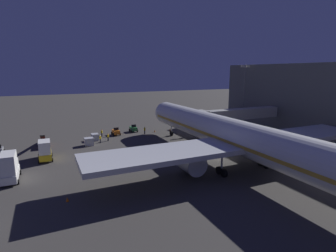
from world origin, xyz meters
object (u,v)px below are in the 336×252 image
at_px(ground_crew_by_tug, 145,130).
at_px(airliner_at_gate, 246,141).
at_px(cargo_truck_aft, 45,150).
at_px(traffic_cone_wingtip_svc_side, 67,199).
at_px(ops_van, 9,167).
at_px(traffic_cone_nose_starboard, 155,131).
at_px(ground_crew_near_nose_gear, 102,133).
at_px(jet_bridge, 231,115).
at_px(traffic_cone_nose_port, 170,129).
at_px(apron_floodlight_mast, 244,90).
at_px(baggage_container_far_row, 89,142).
at_px(baggage_container_near_belt, 95,137).
at_px(ground_crew_marshaller_fwd, 100,139).
at_px(pushback_tug, 133,129).
at_px(belt_loader, 43,143).
at_px(ground_crew_by_belt_loader, 108,137).

bearing_deg(ground_crew_by_tug, airliner_at_gate, 100.01).
height_order(cargo_truck_aft, traffic_cone_wingtip_svc_side, cargo_truck_aft).
relative_size(ops_van, traffic_cone_nose_starboard, 10.33).
xyz_separation_m(airliner_at_gate, cargo_truck_aft, (28.25, -19.48, -3.26)).
xyz_separation_m(ops_van, ground_crew_near_nose_gear, (-17.20, -21.49, -1.11)).
relative_size(traffic_cone_nose_starboard, traffic_cone_wingtip_svc_side, 1.00).
xyz_separation_m(jet_bridge, traffic_cone_nose_port, (10.63, -11.80, -4.95)).
bearing_deg(traffic_cone_wingtip_svc_side, airliner_at_gate, 177.16).
relative_size(ops_van, traffic_cone_nose_port, 10.33).
bearing_deg(apron_floodlight_mast, cargo_truck_aft, 12.05).
relative_size(ops_van, ground_crew_near_nose_gear, 3.24).
bearing_deg(baggage_container_far_row, baggage_container_near_belt, -116.22).
height_order(airliner_at_gate, traffic_cone_nose_starboard, airliner_at_gate).
bearing_deg(ground_crew_by_tug, ground_crew_marshaller_fwd, 17.64).
bearing_deg(baggage_container_near_belt, traffic_cone_wingtip_svc_side, 73.98).
height_order(apron_floodlight_mast, ground_crew_near_nose_gear, apron_floodlight_mast).
height_order(pushback_tug, cargo_truck_aft, cargo_truck_aft).
xyz_separation_m(baggage_container_near_belt, traffic_cone_wingtip_svc_side, (8.21, 28.61, -0.49)).
xyz_separation_m(baggage_container_near_belt, traffic_cone_nose_starboard, (-15.64, -2.25, -0.49)).
xyz_separation_m(ground_crew_by_tug, traffic_cone_wingtip_svc_side, (20.61, 29.52, -0.75)).
distance_m(baggage_container_far_row, traffic_cone_wingtip_svc_side, 25.55).
height_order(ops_van, traffic_cone_nose_starboard, ops_van).
bearing_deg(ops_van, ground_crew_marshaller_fwd, -134.89).
distance_m(ground_crew_by_tug, traffic_cone_nose_port, 7.79).
bearing_deg(belt_loader, cargo_truck_aft, 91.73).
bearing_deg(airliner_at_gate, ground_crew_by_belt_loader, -61.57).
relative_size(airliner_at_gate, apron_floodlight_mast, 3.86).
distance_m(baggage_container_near_belt, ground_crew_by_tug, 12.43).
bearing_deg(ops_van, ground_crew_by_belt_loader, -136.47).
xyz_separation_m(ground_crew_by_belt_loader, traffic_cone_nose_starboard, (-13.00, -4.06, -0.66)).
bearing_deg(apron_floodlight_mast, ground_crew_by_tug, 0.27).
height_order(baggage_container_near_belt, ground_crew_by_tug, ground_crew_by_tug).
relative_size(airliner_at_gate, pushback_tug, 28.47).
relative_size(ops_van, baggage_container_far_row, 3.12).
height_order(ops_van, ground_crew_marshaller_fwd, ops_van).
distance_m(apron_floodlight_mast, traffic_cone_wingtip_svc_side, 60.27).
relative_size(ground_crew_marshaller_fwd, traffic_cone_nose_port, 3.23).
bearing_deg(traffic_cone_nose_port, cargo_truck_aft, 22.59).
distance_m(pushback_tug, ground_crew_near_nose_gear, 8.80).
distance_m(jet_bridge, traffic_cone_nose_port, 16.64).
xyz_separation_m(airliner_at_gate, traffic_cone_wingtip_svc_side, (26.05, -1.29, -4.80)).
relative_size(belt_loader, traffic_cone_wingtip_svc_side, 15.09).
distance_m(cargo_truck_aft, traffic_cone_nose_starboard, 29.01).
distance_m(airliner_at_gate, baggage_container_near_belt, 35.08).
height_order(airliner_at_gate, traffic_cone_nose_port, airliner_at_gate).
relative_size(apron_floodlight_mast, baggage_container_near_belt, 9.17).
bearing_deg(baggage_container_near_belt, ground_crew_near_nose_gear, -126.69).
distance_m(cargo_truck_aft, traffic_cone_wingtip_svc_side, 18.38).
distance_m(baggage_container_far_row, ground_crew_by_belt_loader, 4.97).
bearing_deg(pushback_tug, ground_crew_near_nose_gear, 13.11).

